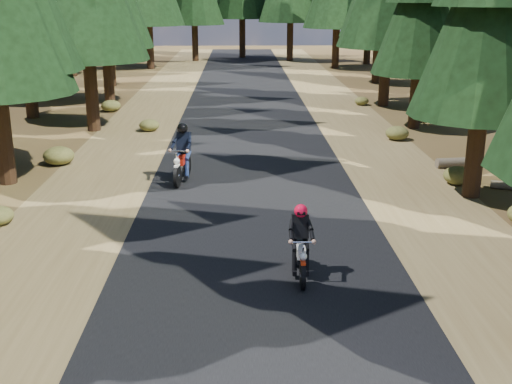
{
  "coord_description": "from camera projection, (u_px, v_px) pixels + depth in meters",
  "views": [
    {
      "loc": [
        -0.38,
        -12.34,
        5.37
      ],
      "look_at": [
        0.0,
        1.5,
        1.1
      ],
      "focal_mm": 45.0,
      "sensor_mm": 36.0,
      "label": 1
    }
  ],
  "objects": [
    {
      "name": "ground",
      "position": [
        258.0,
        263.0,
        13.38
      ],
      "size": [
        120.0,
        120.0,
        0.0
      ],
      "primitive_type": "plane",
      "color": "#462E19",
      "rests_on": "ground"
    },
    {
      "name": "road",
      "position": [
        253.0,
        193.0,
        18.15
      ],
      "size": [
        6.0,
        100.0,
        0.01
      ],
      "primitive_type": "cube",
      "color": "black",
      "rests_on": "ground"
    },
    {
      "name": "shoulder_l",
      "position": [
        89.0,
        194.0,
        18.03
      ],
      "size": [
        3.2,
        100.0,
        0.01
      ],
      "primitive_type": "cube",
      "color": "brown",
      "rests_on": "ground"
    },
    {
      "name": "shoulder_r",
      "position": [
        414.0,
        191.0,
        18.27
      ],
      "size": [
        3.2,
        100.0,
        0.01
      ],
      "primitive_type": "cube",
      "color": "brown",
      "rests_on": "ground"
    },
    {
      "name": "understory_shrubs",
      "position": [
        273.0,
        160.0,
        20.63
      ],
      "size": [
        15.23,
        29.29,
        0.6
      ],
      "color": "#474C1E",
      "rests_on": "ground"
    },
    {
      "name": "rider_lead",
      "position": [
        301.0,
        254.0,
        12.58
      ],
      "size": [
        0.51,
        1.65,
        1.47
      ],
      "rotation": [
        0.0,
        0.0,
        3.13
      ],
      "color": "beige",
      "rests_on": "road"
    },
    {
      "name": "rider_follow",
      "position": [
        182.0,
        163.0,
        19.07
      ],
      "size": [
        0.88,
        2.01,
        1.74
      ],
      "rotation": [
        0.0,
        0.0,
        2.99
      ],
      "color": "#A9190B",
      "rests_on": "road"
    }
  ]
}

